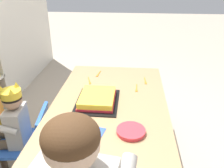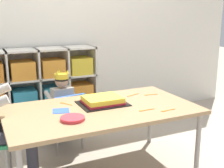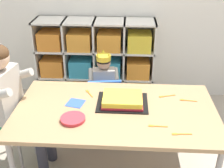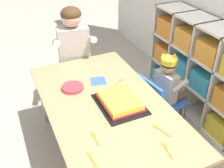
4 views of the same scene
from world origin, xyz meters
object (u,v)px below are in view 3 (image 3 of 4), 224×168
(paper_plate_stack, at_px, (73,119))
(fork_scattered_mid_table, at_px, (157,126))
(birthday_cake_on_tray, at_px, (122,100))
(fork_near_child_seat, at_px, (187,100))
(classroom_chair_blue, at_px, (104,97))
(child_with_crown, at_px, (104,79))
(fork_at_table_front_edge, at_px, (89,93))
(fork_near_cake_tray, at_px, (181,134))
(adult_helper_seated, at_px, (11,95))
(fork_by_napkin, at_px, (166,96))
(classroom_chair_adult_side, at_px, (3,117))
(activity_table, at_px, (116,113))

(paper_plate_stack, relative_size, fork_scattered_mid_table, 1.34)
(birthday_cake_on_tray, distance_m, fork_near_child_seat, 0.53)
(classroom_chair_blue, height_order, fork_scattered_mid_table, fork_scattered_mid_table)
(classroom_chair_blue, xyz_separation_m, child_with_crown, (-0.01, 0.11, 0.15))
(fork_at_table_front_edge, bearing_deg, child_with_crown, 139.64)
(birthday_cake_on_tray, distance_m, fork_scattered_mid_table, 0.39)
(fork_at_table_front_edge, bearing_deg, fork_near_cake_tray, 22.84)
(adult_helper_seated, height_order, fork_by_napkin, adult_helper_seated)
(birthday_cake_on_tray, height_order, fork_at_table_front_edge, birthday_cake_on_tray)
(fork_scattered_mid_table, xyz_separation_m, fork_by_napkin, (0.11, 0.42, 0.00))
(classroom_chair_adult_side, xyz_separation_m, paper_plate_stack, (0.62, -0.20, 0.15))
(fork_near_cake_tray, bearing_deg, fork_by_napkin, 91.11)
(activity_table, distance_m, adult_helper_seated, 0.82)
(adult_helper_seated, bearing_deg, fork_by_napkin, -72.63)
(birthday_cake_on_tray, relative_size, paper_plate_stack, 2.22)
(adult_helper_seated, bearing_deg, classroom_chair_blue, -41.88)
(birthday_cake_on_tray, relative_size, fork_by_napkin, 2.83)
(birthday_cake_on_tray, relative_size, fork_near_cake_tray, 2.97)
(fork_near_child_seat, bearing_deg, paper_plate_stack, -151.11)
(classroom_chair_blue, xyz_separation_m, birthday_cake_on_tray, (0.19, -0.49, 0.27))
(birthday_cake_on_tray, xyz_separation_m, fork_by_napkin, (0.36, 0.13, -0.03))
(classroom_chair_blue, height_order, classroom_chair_adult_side, classroom_chair_adult_side)
(activity_table, height_order, fork_scattered_mid_table, fork_scattered_mid_table)
(adult_helper_seated, xyz_separation_m, fork_at_table_front_edge, (0.58, 0.21, -0.08))
(fork_near_child_seat, bearing_deg, fork_by_napkin, 168.06)
(adult_helper_seated, distance_m, fork_near_cake_tray, 1.30)
(classroom_chair_adult_side, distance_m, fork_scattered_mid_table, 1.25)
(child_with_crown, bearing_deg, adult_helper_seated, 37.71)
(fork_near_cake_tray, bearing_deg, paper_plate_stack, 167.59)
(classroom_chair_adult_side, relative_size, adult_helper_seated, 0.66)
(child_with_crown, height_order, fork_by_napkin, child_with_crown)
(classroom_chair_blue, distance_m, birthday_cake_on_tray, 0.59)
(classroom_chair_adult_side, height_order, birthday_cake_on_tray, classroom_chair_adult_side)
(fork_near_cake_tray, bearing_deg, classroom_chair_blue, 120.65)
(activity_table, bearing_deg, fork_scattered_mid_table, -34.56)
(classroom_chair_adult_side, xyz_separation_m, fork_scattered_mid_table, (1.22, -0.24, 0.14))
(activity_table, relative_size, child_with_crown, 1.91)
(fork_scattered_mid_table, height_order, fork_near_cake_tray, same)
(fork_scattered_mid_table, xyz_separation_m, fork_near_cake_tray, (0.15, -0.08, 0.00))
(classroom_chair_adult_side, relative_size, fork_scattered_mid_table, 5.35)
(activity_table, distance_m, paper_plate_stack, 0.35)
(child_with_crown, bearing_deg, fork_near_cake_tray, 113.86)
(classroom_chair_blue, distance_m, classroom_chair_adult_side, 0.96)
(adult_helper_seated, distance_m, birthday_cake_on_tray, 0.87)
(activity_table, relative_size, birthday_cake_on_tray, 3.87)
(fork_near_child_seat, xyz_separation_m, fork_at_table_front_edge, (-0.81, 0.07, 0.00))
(birthday_cake_on_tray, height_order, fork_near_child_seat, birthday_cake_on_tray)
(classroom_chair_blue, xyz_separation_m, adult_helper_seated, (-0.67, -0.56, 0.33))
(classroom_chair_blue, bearing_deg, fork_scattered_mid_table, 111.15)
(classroom_chair_adult_side, relative_size, paper_plate_stack, 3.99)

